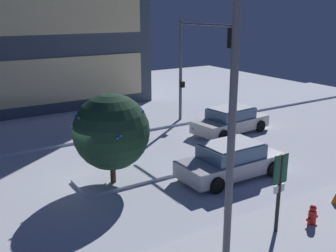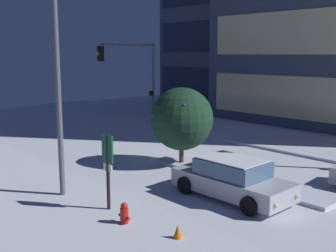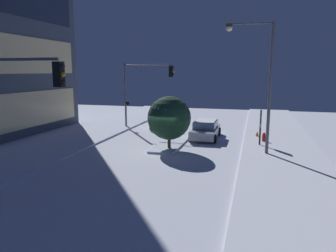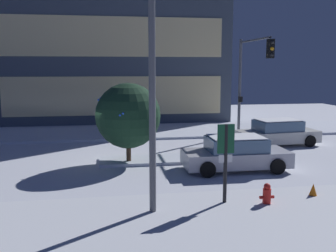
% 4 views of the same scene
% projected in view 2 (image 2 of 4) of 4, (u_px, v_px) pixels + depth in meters
% --- Properties ---
extents(ground, '(52.00, 52.00, 0.00)m').
position_uv_depth(ground, '(179.00, 161.00, 20.70)').
color(ground, silver).
extents(curb_strip_near, '(52.00, 5.20, 0.14)m').
position_uv_depth(curb_strip_near, '(26.00, 197.00, 15.41)').
color(curb_strip_near, silver).
rests_on(curb_strip_near, ground).
extents(curb_strip_far, '(52.00, 5.20, 0.14)m').
position_uv_depth(curb_strip_far, '(270.00, 138.00, 25.97)').
color(curb_strip_far, silver).
rests_on(curb_strip_far, ground).
extents(median_strip, '(9.00, 1.80, 0.14)m').
position_uv_depth(median_strip, '(236.00, 176.00, 17.96)').
color(median_strip, silver).
rests_on(median_strip, ground).
extents(office_tower_secondary, '(11.18, 9.25, 13.96)m').
position_uv_depth(office_tower_secondary, '(225.00, 38.00, 44.89)').
color(office_tower_secondary, '#4C5466').
rests_on(office_tower_secondary, ground).
extents(car_near, '(4.68, 2.13, 1.49)m').
position_uv_depth(car_near, '(232.00, 179.00, 15.41)').
color(car_near, '#B7B7C1').
rests_on(car_near, ground).
extents(traffic_light_corner_far_left, '(0.32, 4.96, 6.10)m').
position_uv_depth(traffic_light_corner_far_left, '(133.00, 69.00, 29.38)').
color(traffic_light_corner_far_left, '#565960').
rests_on(traffic_light_corner_far_left, ground).
extents(street_lamp_arched, '(0.66, 2.95, 8.49)m').
position_uv_depth(street_lamp_arched, '(74.00, 49.00, 15.08)').
color(street_lamp_arched, '#565960').
rests_on(street_lamp_arched, ground).
extents(fire_hydrant, '(0.48, 0.26, 0.80)m').
position_uv_depth(fire_hydrant, '(124.00, 216.00, 12.80)').
color(fire_hydrant, red).
rests_on(fire_hydrant, ground).
extents(parking_info_sign, '(0.55, 0.12, 2.69)m').
position_uv_depth(parking_info_sign, '(108.00, 164.00, 13.72)').
color(parking_info_sign, black).
rests_on(parking_info_sign, ground).
extents(decorated_tree_median, '(3.00, 3.01, 3.76)m').
position_uv_depth(decorated_tree_median, '(182.00, 119.00, 19.67)').
color(decorated_tree_median, '#473323').
rests_on(decorated_tree_median, ground).
extents(construction_cone, '(0.36, 0.36, 0.55)m').
position_uv_depth(construction_cone, '(178.00, 234.00, 11.78)').
color(construction_cone, orange).
rests_on(construction_cone, ground).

